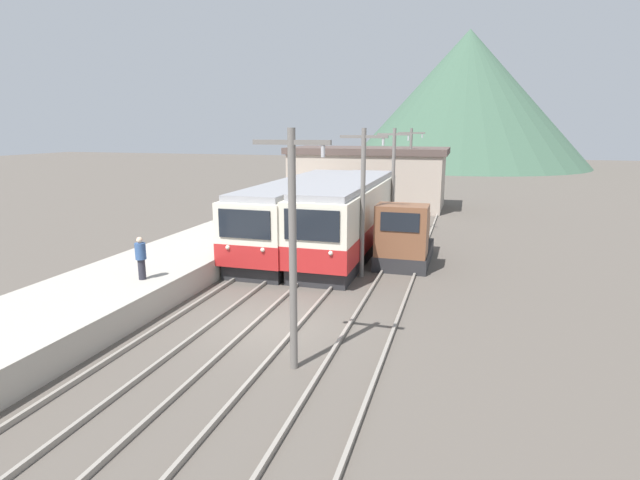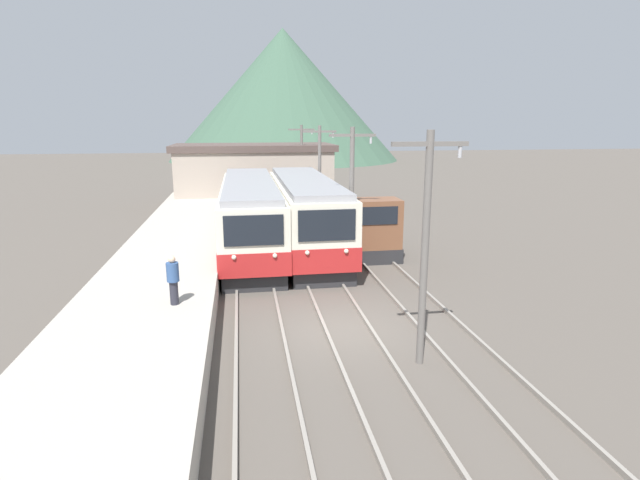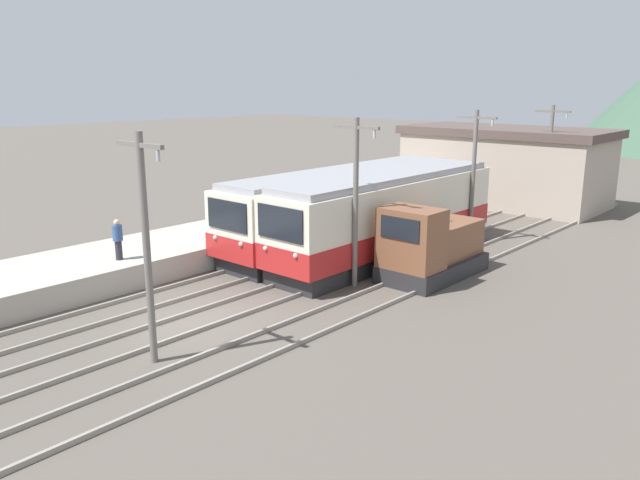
# 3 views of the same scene
# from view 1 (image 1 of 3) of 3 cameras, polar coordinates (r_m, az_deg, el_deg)

# --- Properties ---
(ground_plane) EXTENTS (200.00, 200.00, 0.00)m
(ground_plane) POSITION_cam_1_polar(r_m,az_deg,el_deg) (16.61, -5.62, -9.71)
(ground_plane) COLOR #564F47
(platform_left) EXTENTS (4.50, 54.00, 0.97)m
(platform_left) POSITION_cam_1_polar(r_m,az_deg,el_deg) (19.55, -22.99, -5.70)
(platform_left) COLOR #ADA599
(platform_left) RESTS_ON ground
(track_left) EXTENTS (1.54, 60.00, 0.14)m
(track_left) POSITION_cam_1_polar(r_m,az_deg,el_deg) (17.67, -13.56, -8.38)
(track_left) COLOR gray
(track_left) RESTS_ON ground
(track_center) EXTENTS (1.54, 60.00, 0.14)m
(track_center) POSITION_cam_1_polar(r_m,az_deg,el_deg) (16.52, -4.97, -9.57)
(track_center) COLOR gray
(track_center) RESTS_ON ground
(track_right) EXTENTS (1.54, 60.00, 0.14)m
(track_right) POSITION_cam_1_polar(r_m,az_deg,el_deg) (15.74, 5.44, -10.73)
(track_right) COLOR gray
(track_right) RESTS_ON ground
(commuter_train_left) EXTENTS (2.84, 14.44, 3.63)m
(commuter_train_left) POSITION_cam_1_polar(r_m,az_deg,el_deg) (26.91, -2.17, 2.76)
(commuter_train_left) COLOR #28282B
(commuter_train_left) RESTS_ON ground
(commuter_train_center) EXTENTS (2.84, 13.22, 3.75)m
(commuter_train_center) POSITION_cam_1_polar(r_m,az_deg,el_deg) (25.66, 3.41, 2.38)
(commuter_train_center) COLOR #28282B
(commuter_train_center) RESTS_ON ground
(shunting_locomotive) EXTENTS (2.40, 4.83, 3.00)m
(shunting_locomotive) POSITION_cam_1_polar(r_m,az_deg,el_deg) (24.05, 9.68, 0.22)
(shunting_locomotive) COLOR #28282B
(shunting_locomotive) RESTS_ON ground
(catenary_mast_near) EXTENTS (2.00, 0.20, 6.32)m
(catenary_mast_near) POSITION_cam_1_polar(r_m,az_deg,el_deg) (12.68, -3.11, -0.26)
(catenary_mast_near) COLOR slate
(catenary_mast_near) RESTS_ON ground
(catenary_mast_mid) EXTENTS (2.00, 0.20, 6.32)m
(catenary_mast_mid) POSITION_cam_1_polar(r_m,az_deg,el_deg) (21.10, 4.93, 4.89)
(catenary_mast_mid) COLOR slate
(catenary_mast_mid) RESTS_ON ground
(catenary_mast_far) EXTENTS (2.00, 0.20, 6.32)m
(catenary_mast_far) POSITION_cam_1_polar(r_m,az_deg,el_deg) (29.76, 8.37, 7.05)
(catenary_mast_far) COLOR slate
(catenary_mast_far) RESTS_ON ground
(catenary_mast_distant) EXTENTS (2.00, 0.20, 6.32)m
(catenary_mast_distant) POSITION_cam_1_polar(r_m,az_deg,el_deg) (38.50, 10.27, 8.22)
(catenary_mast_distant) COLOR slate
(catenary_mast_distant) RESTS_ON ground
(person_on_platform) EXTENTS (0.38, 0.38, 1.56)m
(person_on_platform) POSITION_cam_1_polar(r_m,az_deg,el_deg) (18.96, -19.79, -1.80)
(person_on_platform) COLOR #282833
(person_on_platform) RESTS_ON platform_left
(station_building) EXTENTS (12.60, 6.30, 4.81)m
(station_building) POSITION_cam_1_polar(r_m,az_deg,el_deg) (41.14, 5.49, 7.18)
(station_building) COLOR #AD9E8E
(station_building) RESTS_ON ground
(mountain_backdrop) EXTENTS (40.28, 40.28, 22.25)m
(mountain_backdrop) POSITION_cam_1_polar(r_m,az_deg,el_deg) (90.57, 16.38, 15.19)
(mountain_backdrop) COLOR #3D5B47
(mountain_backdrop) RESTS_ON ground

